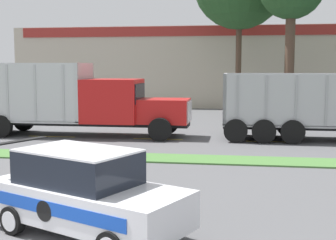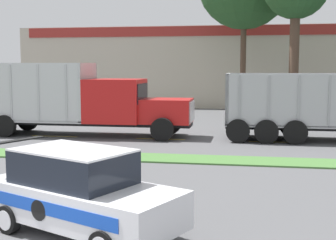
# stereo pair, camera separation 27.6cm
# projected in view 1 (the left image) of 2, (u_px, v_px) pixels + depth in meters

# --- Properties ---
(grass_verge) EXTENTS (120.00, 1.62, 0.06)m
(grass_verge) POSITION_uv_depth(u_px,v_px,m) (130.00, 157.00, 17.82)
(grass_verge) COLOR #477538
(grass_verge) RESTS_ON ground_plane
(centre_line_3) EXTENTS (2.40, 0.14, 0.01)m
(centre_line_3) POSITION_uv_depth(u_px,v_px,m) (51.00, 136.00, 23.32)
(centre_line_3) COLOR yellow
(centre_line_3) RESTS_ON ground_plane
(centre_line_4) EXTENTS (2.40, 0.14, 0.01)m
(centre_line_4) POSITION_uv_depth(u_px,v_px,m) (158.00, 139.00, 22.51)
(centre_line_4) COLOR yellow
(centre_line_4) RESTS_ON ground_plane
(centre_line_5) EXTENTS (2.40, 0.14, 0.01)m
(centre_line_5) POSITION_uv_depth(u_px,v_px,m) (272.00, 142.00, 21.71)
(centre_line_5) COLOR yellow
(centre_line_5) RESTS_ON ground_plane
(dump_truck_trail) EXTENTS (12.36, 2.76, 3.65)m
(dump_truck_trail) POSITION_uv_depth(u_px,v_px,m) (83.00, 105.00, 23.50)
(dump_truck_trail) COLOR black
(dump_truck_trail) RESTS_ON ground_plane
(rally_car) EXTENTS (4.63, 3.40, 1.80)m
(rally_car) POSITION_uv_depth(u_px,v_px,m) (85.00, 192.00, 9.63)
(rally_car) COLOR white
(rally_car) RESTS_ON ground_plane
(store_building_backdrop) EXTENTS (36.18, 12.10, 6.84)m
(store_building_backdrop) POSITION_uv_depth(u_px,v_px,m) (224.00, 67.00, 44.20)
(store_building_backdrop) COLOR #BCB29E
(store_building_backdrop) RESTS_ON ground_plane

